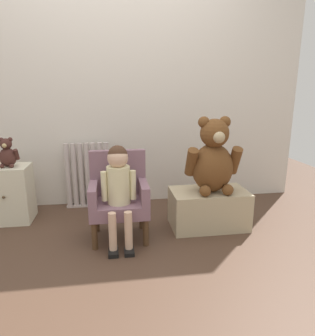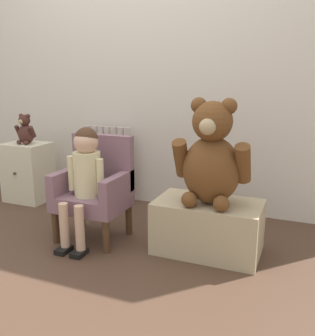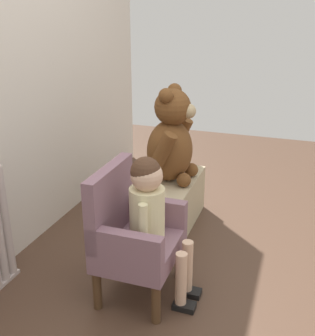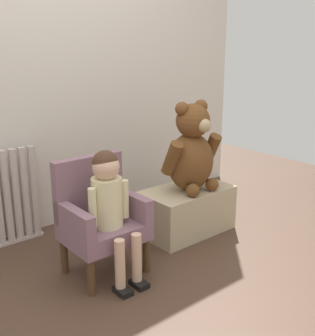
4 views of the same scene
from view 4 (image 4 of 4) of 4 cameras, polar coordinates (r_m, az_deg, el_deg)
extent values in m
plane|color=#493225|center=(2.27, -1.47, -17.97)|extent=(6.00, 6.00, 0.00)
cube|color=silver|center=(2.96, -17.29, 14.17)|extent=(3.80, 0.05, 2.40)
cylinder|color=beige|center=(2.91, -19.72, -3.67)|extent=(0.05, 0.05, 0.62)
cylinder|color=beige|center=(2.93, -18.59, -3.43)|extent=(0.05, 0.05, 0.62)
cylinder|color=beige|center=(2.95, -17.47, -3.18)|extent=(0.05, 0.05, 0.62)
cylinder|color=beige|center=(2.97, -16.37, -2.94)|extent=(0.05, 0.05, 0.62)
cube|color=beige|center=(3.03, -19.12, -9.36)|extent=(0.43, 0.05, 0.02)
cube|color=#805C6B|center=(2.45, -7.20, -8.51)|extent=(0.44, 0.36, 0.10)
cube|color=#805C6B|center=(2.48, -9.30, -2.47)|extent=(0.44, 0.06, 0.36)
cube|color=#805C6B|center=(2.31, -11.25, -7.00)|extent=(0.06, 0.36, 0.14)
cube|color=#805C6B|center=(2.49, -3.66, -4.89)|extent=(0.06, 0.36, 0.14)
cylinder|color=#4C331E|center=(2.32, -8.97, -14.39)|extent=(0.04, 0.04, 0.21)
cylinder|color=#4C331E|center=(2.50, -1.51, -11.73)|extent=(0.04, 0.04, 0.21)
cylinder|color=#4C331E|center=(2.55, -12.52, -11.53)|extent=(0.04, 0.04, 0.21)
cylinder|color=#4C331E|center=(2.72, -5.48, -9.36)|extent=(0.04, 0.04, 0.21)
cylinder|color=beige|center=(2.34, -6.84, -4.63)|extent=(0.17, 0.17, 0.28)
sphere|color=#D8AD8E|center=(2.27, -7.01, 0.16)|extent=(0.15, 0.15, 0.15)
sphere|color=#472D1E|center=(2.27, -7.10, 0.64)|extent=(0.14, 0.14, 0.14)
cylinder|color=#D8AD8E|center=(2.29, -5.11, -12.82)|extent=(0.06, 0.06, 0.28)
cube|color=black|center=(2.35, -4.72, -16.27)|extent=(0.07, 0.11, 0.03)
cylinder|color=#D8AD8E|center=(2.34, -2.85, -12.01)|extent=(0.06, 0.06, 0.28)
cube|color=black|center=(2.41, -2.50, -15.39)|extent=(0.07, 0.11, 0.03)
cylinder|color=beige|center=(2.27, -8.79, -5.37)|extent=(0.04, 0.04, 0.22)
cylinder|color=beige|center=(2.38, -4.45, -4.20)|extent=(0.04, 0.04, 0.22)
cube|color=tan|center=(2.98, 3.98, -5.73)|extent=(0.63, 0.37, 0.32)
ellipsoid|color=brown|center=(2.86, 4.47, 0.87)|extent=(0.33, 0.29, 0.39)
sphere|color=brown|center=(2.79, 4.82, 6.39)|extent=(0.23, 0.23, 0.23)
sphere|color=tan|center=(2.72, 6.32, 5.72)|extent=(0.09, 0.09, 0.09)
sphere|color=brown|center=(2.73, 3.34, 8.00)|extent=(0.09, 0.09, 0.09)
sphere|color=brown|center=(2.85, 5.89, 8.31)|extent=(0.09, 0.09, 0.09)
cylinder|color=brown|center=(2.72, 2.00, 1.34)|extent=(0.08, 0.17, 0.24)
cylinder|color=brown|center=(2.96, 7.20, 2.51)|extent=(0.08, 0.17, 0.24)
sphere|color=brown|center=(2.77, 4.79, -3.03)|extent=(0.09, 0.09, 0.09)
sphere|color=brown|center=(2.89, 7.40, -2.23)|extent=(0.09, 0.09, 0.09)
camera|label=1|loc=(1.18, 62.76, -1.30)|focal=32.00mm
camera|label=2|loc=(2.45, 51.97, 4.36)|focal=40.00mm
camera|label=3|loc=(1.31, -64.29, 11.60)|focal=45.00mm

